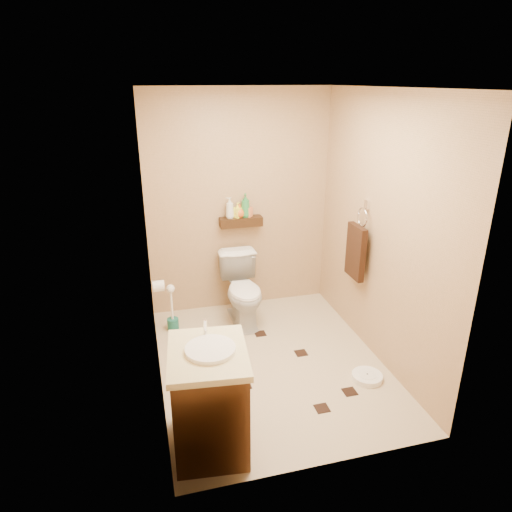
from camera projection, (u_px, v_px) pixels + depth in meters
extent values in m
plane|color=#C2AA8E|center=(271.00, 362.00, 4.24)|extent=(2.50, 2.50, 0.00)
cube|color=tan|center=(239.00, 204.00, 4.93)|extent=(2.00, 0.04, 2.40)
cube|color=tan|center=(333.00, 309.00, 2.68)|extent=(2.00, 0.04, 2.40)
cube|color=tan|center=(150.00, 251.00, 3.56)|extent=(0.04, 2.50, 2.40)
cube|color=tan|center=(380.00, 231.00, 4.04)|extent=(0.04, 2.50, 2.40)
cube|color=silver|center=(274.00, 87.00, 3.37)|extent=(2.00, 2.50, 0.02)
cube|color=#321B0D|center=(241.00, 222.00, 4.92)|extent=(0.46, 0.14, 0.10)
cube|color=black|center=(244.00, 386.00, 3.91)|extent=(0.11, 0.11, 0.01)
cube|color=black|center=(301.00, 353.00, 4.38)|extent=(0.11, 0.11, 0.01)
cube|color=black|center=(322.00, 408.00, 3.64)|extent=(0.11, 0.11, 0.01)
cube|color=black|center=(204.00, 339.00, 4.61)|extent=(0.11, 0.11, 0.01)
cube|color=black|center=(350.00, 392.00, 3.83)|extent=(0.11, 0.11, 0.01)
cube|color=black|center=(260.00, 334.00, 4.71)|extent=(0.11, 0.11, 0.01)
imported|color=white|center=(243.00, 290.00, 4.84)|extent=(0.41, 0.72, 0.73)
cube|color=brown|center=(210.00, 402.00, 3.16)|extent=(0.55, 0.65, 0.73)
cube|color=beige|center=(208.00, 354.00, 3.02)|extent=(0.59, 0.69, 0.05)
cylinder|color=white|center=(210.00, 350.00, 3.02)|extent=(0.34, 0.34, 0.05)
cylinder|color=silver|center=(205.00, 327.00, 3.18)|extent=(0.03, 0.03, 0.11)
cylinder|color=white|center=(367.00, 377.00, 3.99)|extent=(0.31, 0.31, 0.05)
cylinder|color=white|center=(367.00, 374.00, 3.98)|extent=(0.16, 0.16, 0.01)
cylinder|color=#196559|center=(173.00, 324.00, 4.77)|extent=(0.12, 0.12, 0.13)
cylinder|color=white|center=(172.00, 304.00, 4.68)|extent=(0.02, 0.02, 0.37)
sphere|color=white|center=(170.00, 289.00, 4.62)|extent=(0.09, 0.09, 0.09)
cube|color=silver|center=(367.00, 204.00, 4.20)|extent=(0.03, 0.06, 0.08)
torus|color=silver|center=(363.00, 217.00, 4.23)|extent=(0.02, 0.19, 0.19)
cube|color=black|center=(356.00, 252.00, 4.35)|extent=(0.06, 0.30, 0.52)
cylinder|color=white|center=(159.00, 286.00, 4.38)|extent=(0.11, 0.11, 0.11)
cylinder|color=silver|center=(154.00, 281.00, 4.35)|extent=(0.04, 0.02, 0.02)
imported|color=silver|center=(230.00, 208.00, 4.83)|extent=(0.09, 0.09, 0.23)
imported|color=#FFFA35|center=(238.00, 210.00, 4.87)|extent=(0.10, 0.10, 0.16)
imported|color=orange|center=(240.00, 211.00, 4.87)|extent=(0.15, 0.15, 0.15)
imported|color=#2C8641|center=(245.00, 205.00, 4.87)|extent=(0.13, 0.13, 0.26)
imported|color=#EC814E|center=(248.00, 210.00, 4.90)|extent=(0.10, 0.10, 0.15)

